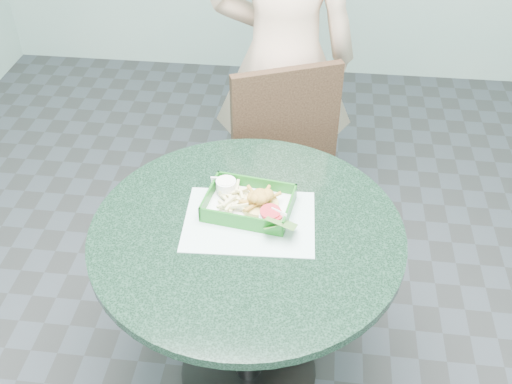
# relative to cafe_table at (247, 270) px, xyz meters

# --- Properties ---
(floor) EXTENTS (4.00, 5.00, 0.02)m
(floor) POSITION_rel_cafe_table_xyz_m (0.00, 0.00, -0.58)
(floor) COLOR #303335
(floor) RESTS_ON ground
(cafe_table) EXTENTS (0.98, 0.98, 0.75)m
(cafe_table) POSITION_rel_cafe_table_xyz_m (0.00, 0.00, 0.00)
(cafe_table) COLOR #242424
(cafe_table) RESTS_ON floor
(dining_chair) EXTENTS (0.46, 0.46, 0.93)m
(dining_chair) POSITION_rel_cafe_table_xyz_m (0.07, 0.63, -0.05)
(dining_chair) COLOR #50341D
(dining_chair) RESTS_ON floor
(diner_person) EXTENTS (0.74, 0.51, 1.95)m
(diner_person) POSITION_rel_cafe_table_xyz_m (0.03, 0.96, 0.39)
(diner_person) COLOR beige
(diner_person) RESTS_ON floor
(placemat) EXTENTS (0.42, 0.32, 0.00)m
(placemat) POSITION_rel_cafe_table_xyz_m (0.00, 0.03, 0.17)
(placemat) COLOR silver
(placemat) RESTS_ON cafe_table
(food_basket) EXTENTS (0.27, 0.20, 0.05)m
(food_basket) POSITION_rel_cafe_table_xyz_m (-0.00, 0.09, 0.19)
(food_basket) COLOR #145E18
(food_basket) RESTS_ON placemat
(crab_sandwich) EXTENTS (0.12, 0.12, 0.07)m
(crab_sandwich) POSITION_rel_cafe_table_xyz_m (0.03, 0.09, 0.22)
(crab_sandwich) COLOR tan
(crab_sandwich) RESTS_ON food_basket
(fries_pile) EXTENTS (0.12, 0.13, 0.04)m
(fries_pile) POSITION_rel_cafe_table_xyz_m (-0.06, 0.09, 0.21)
(fries_pile) COLOR beige
(fries_pile) RESTS_ON food_basket
(sauce_ramekin) EXTENTS (0.07, 0.07, 0.04)m
(sauce_ramekin) POSITION_rel_cafe_table_xyz_m (-0.09, 0.13, 0.22)
(sauce_ramekin) COLOR white
(sauce_ramekin) RESTS_ON food_basket
(garnish_cup) EXTENTS (0.11, 0.11, 0.05)m
(garnish_cup) POSITION_rel_cafe_table_xyz_m (0.09, 0.02, 0.21)
(garnish_cup) COLOR white
(garnish_cup) RESTS_ON food_basket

